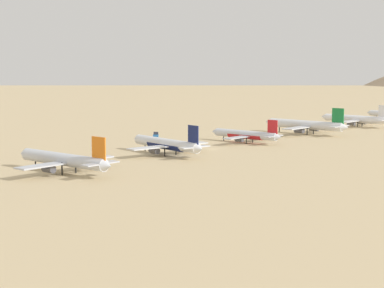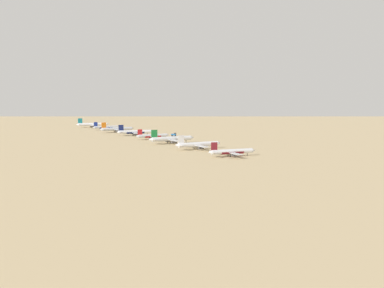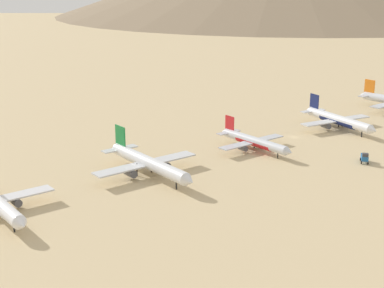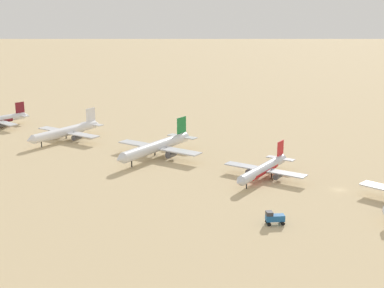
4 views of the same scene
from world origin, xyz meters
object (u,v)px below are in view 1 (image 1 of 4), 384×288
parked_jet_1 (356,119)px  parked_jet_4 (167,144)px  parked_jet_2 (306,125)px  parked_jet_5 (64,160)px  service_truck (156,136)px  parked_jet_3 (246,135)px

parked_jet_1 → parked_jet_4: 150.20m
parked_jet_2 → parked_jet_5: (-19.94, 149.79, -0.22)m
parked_jet_4 → service_truck: bearing=-34.0°
parked_jet_3 → parked_jet_4: (-5.59, 50.42, 0.56)m
service_truck → parked_jet_3: bearing=-143.2°
parked_jet_1 → parked_jet_3: size_ratio=1.14×
parked_jet_5 → parked_jet_2: bearing=-82.4°
parked_jet_4 → service_truck: 46.33m
parked_jet_4 → parked_jet_5: (-10.33, 51.68, 0.19)m
parked_jet_2 → parked_jet_4: size_ratio=1.08×
parked_jet_1 → parked_jet_3: (-9.69, 99.00, -0.52)m
parked_jet_2 → parked_jet_4: bearing=95.6°
parked_jet_5 → service_truck: bearing=-57.9°
parked_jet_1 → parked_jet_4: bearing=95.8°
parked_jet_1 → parked_jet_5: parked_jet_5 is taller
parked_jet_1 → parked_jet_2: parked_jet_2 is taller
parked_jet_3 → parked_jet_2: bearing=-85.2°
parked_jet_4 → parked_jet_2: bearing=-84.4°
parked_jet_1 → parked_jet_5: (-25.60, 201.10, 0.23)m
parked_jet_4 → parked_jet_3: bearing=-83.7°
parked_jet_2 → parked_jet_5: bearing=97.6°
parked_jet_1 → service_truck: 125.67m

